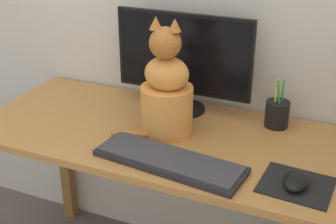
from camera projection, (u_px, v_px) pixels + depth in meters
The scene contains 7 objects.
desk at pixel (169, 160), 1.65m from camera, with size 1.36×0.59×0.72m.
monitor at pixel (183, 60), 1.69m from camera, with size 0.52×0.17×0.37m.
keyboard at pixel (169, 161), 1.42m from camera, with size 0.48×0.20×0.02m.
mousepad_right at pixel (296, 185), 1.32m from camera, with size 0.21×0.19×0.00m.
computer_mouse_right at pixel (296, 180), 1.31m from camera, with size 0.07×0.11×0.03m.
cat at pixel (166, 92), 1.55m from camera, with size 0.25×0.21×0.40m.
pen_cup at pixel (277, 114), 1.63m from camera, with size 0.08×0.08×0.18m.
Camera 1 is at (0.56, -1.30, 1.47)m, focal length 50.00 mm.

